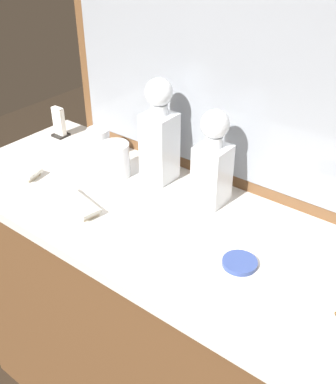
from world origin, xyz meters
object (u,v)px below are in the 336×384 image
Objects in this scene: crystal_tumbler_rear at (116,161)px; porcelain_dish at (240,263)px; crystal_decanter_far_right at (212,167)px; crystal_tumbler_center at (99,145)px; crystal_decanter_front at (159,140)px; silver_brush_left at (78,204)px; napkin_holder at (59,124)px; silver_brush_far_right at (16,170)px.

crystal_tumbler_rear reaches higher than porcelain_dish.
crystal_decanter_far_right reaches higher than crystal_tumbler_center.
crystal_decanter_front reaches higher than silver_brush_left.
napkin_holder reaches higher than porcelain_dish.
crystal_tumbler_rear is 0.32m from silver_brush_far_right.
crystal_decanter_front reaches higher than crystal_tumbler_center.
napkin_holder reaches higher than crystal_tumbler_rear.
silver_brush_left is 0.48m from porcelain_dish.
crystal_tumbler_center is 1.25× the size of porcelain_dish.
silver_brush_left is at bearing -137.16° from crystal_decanter_far_right.
crystal_decanter_far_right is 1.66× the size of silver_brush_left.
crystal_decanter_far_right is at bearing 1.13° from crystal_tumbler_center.
napkin_holder reaches higher than crystal_tumbler_center.
crystal_decanter_front is 0.20m from crystal_decanter_far_right.
crystal_tumbler_rear reaches higher than crystal_tumbler_center.
porcelain_dish is at bearing -42.23° from crystal_decanter_far_right.
silver_brush_far_right is 2.02× the size of porcelain_dish.
silver_brush_left and silver_brush_far_right have the same top height.
napkin_holder is (-0.87, 0.21, 0.04)m from porcelain_dish.
crystal_decanter_front is 0.48m from napkin_holder.
crystal_tumbler_rear reaches higher than silver_brush_far_right.
silver_brush_far_right is at bearing -119.29° from crystal_tumbler_center.
napkin_holder is at bearing 110.86° from silver_brush_far_right.
crystal_decanter_front is at bearing 29.48° from crystal_tumbler_rear.
crystal_decanter_far_right is at bearing -2.09° from napkin_holder.
porcelain_dish is (0.20, -0.19, -0.11)m from crystal_decanter_far_right.
porcelain_dish is (0.52, -0.13, -0.04)m from crystal_tumbler_rear.
napkin_holder is (-0.47, 0.01, -0.08)m from crystal_decanter_front.
silver_brush_left is (-0.27, -0.25, -0.10)m from crystal_decanter_far_right.
crystal_decanter_far_right is 0.39m from silver_brush_left.
crystal_decanter_far_right is 2.58× the size of crystal_tumbler_rear.
napkin_holder is (-0.67, 0.02, -0.06)m from crystal_decanter_far_right.
crystal_tumbler_center is at bearing -175.03° from crystal_decanter_front.
crystal_decanter_front is 0.25m from crystal_tumbler_center.
silver_brush_far_right is at bearing 177.91° from silver_brush_left.
napkin_holder is (-0.10, 0.27, 0.03)m from silver_brush_far_right.
crystal_decanter_front is 0.47m from silver_brush_far_right.
crystal_decanter_front is 0.30m from silver_brush_left.
napkin_holder is at bearing 178.52° from crystal_decanter_front.
silver_brush_left is 2.00× the size of porcelain_dish.
porcelain_dish is at bearing 4.38° from silver_brush_far_right.
crystal_tumbler_center is at bearing -8.01° from napkin_holder.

